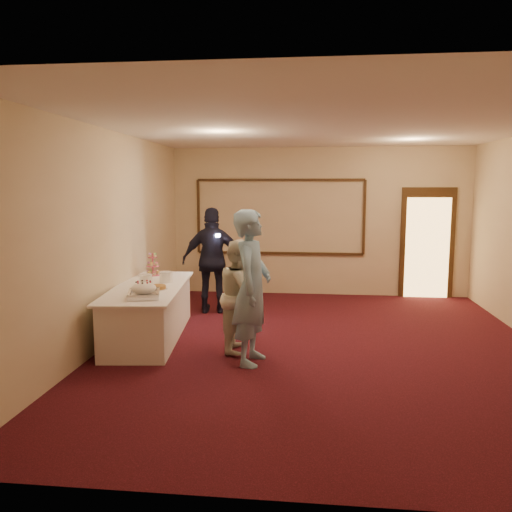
{
  "coord_description": "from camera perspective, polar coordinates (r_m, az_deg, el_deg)",
  "views": [
    {
      "loc": [
        -0.19,
        -6.75,
        2.2
      ],
      "look_at": [
        -1.0,
        0.81,
        1.15
      ],
      "focal_mm": 35.0,
      "sensor_mm": 36.0,
      "label": 1
    }
  ],
  "objects": [
    {
      "name": "man",
      "position": [
        6.2,
        -0.46,
        -3.61
      ],
      "size": [
        0.55,
        0.76,
        1.93
      ],
      "primitive_type": "imported",
      "rotation": [
        0.0,
        0.0,
        1.43
      ],
      "color": "#82B2D3",
      "rests_on": "floor"
    },
    {
      "name": "buffet_table",
      "position": [
        7.53,
        -12.07,
        -6.23
      ],
      "size": [
        1.23,
        2.6,
        0.77
      ],
      "color": "white",
      "rests_on": "floor"
    },
    {
      "name": "cupcake_stand",
      "position": [
        8.34,
        -11.71,
        -1.19
      ],
      "size": [
        0.27,
        0.27,
        0.4
      ],
      "color": "#C34568",
      "rests_on": "buffet_table"
    },
    {
      "name": "pavlova_tray",
      "position": [
        6.71,
        -12.7,
        -3.86
      ],
      "size": [
        0.51,
        0.59,
        0.2
      ],
      "color": "silver",
      "rests_on": "buffet_table"
    },
    {
      "name": "wall_molding",
      "position": [
        10.25,
        2.75,
        4.49
      ],
      "size": [
        3.45,
        0.04,
        1.55
      ],
      "color": "#351F0F",
      "rests_on": "room_walls"
    },
    {
      "name": "floor",
      "position": [
        7.1,
        7.5,
        -10.25
      ],
      "size": [
        7.0,
        7.0,
        0.0
      ],
      "primitive_type": "plane",
      "color": "black",
      "rests_on": "ground"
    },
    {
      "name": "plate_stack_b",
      "position": [
        7.66,
        -10.26,
        -2.39
      ],
      "size": [
        0.2,
        0.2,
        0.16
      ],
      "color": "white",
      "rests_on": "buffet_table"
    },
    {
      "name": "plate_stack_a",
      "position": [
        7.53,
        -12.45,
        -2.66
      ],
      "size": [
        0.19,
        0.19,
        0.16
      ],
      "color": "white",
      "rests_on": "buffet_table"
    },
    {
      "name": "guest",
      "position": [
        8.77,
        -4.91,
        -0.51
      ],
      "size": [
        1.13,
        0.57,
        1.85
      ],
      "primitive_type": "imported",
      "rotation": [
        0.0,
        0.0,
        3.25
      ],
      "color": "black",
      "rests_on": "floor"
    },
    {
      "name": "tart",
      "position": [
        7.17,
        -11.25,
        -3.56
      ],
      "size": [
        0.29,
        0.29,
        0.06
      ],
      "color": "white",
      "rests_on": "buffet_table"
    },
    {
      "name": "woman",
      "position": [
        6.73,
        -1.74,
        -4.52
      ],
      "size": [
        0.59,
        0.75,
        1.51
      ],
      "primitive_type": "imported",
      "rotation": [
        0.0,
        0.0,
        1.59
      ],
      "color": "beige",
      "rests_on": "floor"
    },
    {
      "name": "doorway",
      "position": [
        10.53,
        18.97,
        1.32
      ],
      "size": [
        1.05,
        0.07,
        2.2
      ],
      "color": "#351F0F",
      "rests_on": "floor"
    },
    {
      "name": "camera_flash",
      "position": [
        8.49,
        -4.39,
        2.35
      ],
      "size": [
        0.07,
        0.04,
        0.05
      ],
      "primitive_type": "cube",
      "rotation": [
        0.0,
        0.0,
        -0.06
      ],
      "color": "white",
      "rests_on": "guest"
    },
    {
      "name": "room_walls",
      "position": [
        6.75,
        7.81,
        6.31
      ],
      "size": [
        6.04,
        7.04,
        3.02
      ],
      "color": "beige",
      "rests_on": "floor"
    }
  ]
}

